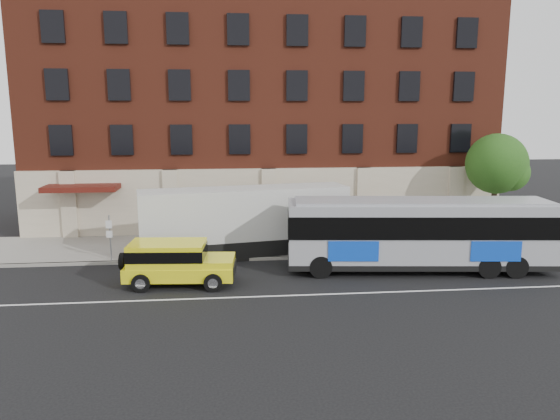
{
  "coord_description": "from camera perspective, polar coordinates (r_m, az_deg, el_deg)",
  "views": [
    {
      "loc": [
        -2.51,
        -20.37,
        7.63
      ],
      "look_at": [
        0.08,
        5.5,
        2.73
      ],
      "focal_mm": 33.68,
      "sensor_mm": 36.0,
      "label": 1
    }
  ],
  "objects": [
    {
      "name": "sign_pole",
      "position": [
        27.88,
        -17.99,
        -2.67
      ],
      "size": [
        0.3,
        0.2,
        2.5
      ],
      "color": "gray",
      "rests_on": "ground"
    },
    {
      "name": "yellow_suv",
      "position": [
        23.86,
        -11.34,
        -5.39
      ],
      "size": [
        5.16,
        2.52,
        1.94
      ],
      "color": "yellow",
      "rests_on": "ground"
    },
    {
      "name": "lane_line",
      "position": [
        22.36,
        1.09,
        -9.26
      ],
      "size": [
        60.0,
        0.12,
        0.01
      ],
      "primitive_type": "cube",
      "color": "silver",
      "rests_on": "ground"
    },
    {
      "name": "city_bus",
      "position": [
        26.15,
        14.99,
        -2.3
      ],
      "size": [
        12.95,
        4.01,
        3.49
      ],
      "color": "#94969C",
      "rests_on": "ground"
    },
    {
      "name": "ground",
      "position": [
        21.89,
        1.25,
        -9.72
      ],
      "size": [
        120.0,
        120.0,
        0.0
      ],
      "primitive_type": "plane",
      "color": "black",
      "rests_on": "ground"
    },
    {
      "name": "shipping_container",
      "position": [
        27.96,
        -3.78,
        -1.36
      ],
      "size": [
        11.21,
        4.11,
        3.66
      ],
      "color": "black",
      "rests_on": "ground"
    },
    {
      "name": "sidewalk",
      "position": [
        30.43,
        -0.81,
        -3.71
      ],
      "size": [
        60.0,
        6.0,
        0.15
      ],
      "primitive_type": "cube",
      "color": "gray",
      "rests_on": "ground"
    },
    {
      "name": "kerb",
      "position": [
        27.54,
        -0.27,
        -5.25
      ],
      "size": [
        60.0,
        0.25,
        0.15
      ],
      "primitive_type": "cube",
      "color": "gray",
      "rests_on": "ground"
    },
    {
      "name": "building",
      "position": [
        37.37,
        -1.91,
        10.59
      ],
      "size": [
        30.0,
        12.1,
        15.0
      ],
      "color": "maroon",
      "rests_on": "sidewalk"
    },
    {
      "name": "street_tree",
      "position": [
        34.05,
        22.51,
        4.43
      ],
      "size": [
        3.6,
        3.6,
        6.2
      ],
      "color": "#332419",
      "rests_on": "sidewalk"
    }
  ]
}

